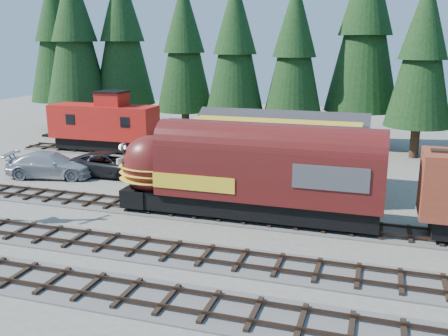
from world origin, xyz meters
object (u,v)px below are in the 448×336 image
(pickup_truck_a, at_px, (110,164))
(locomotive, at_px, (239,177))
(caboose, at_px, (104,124))
(depot, at_px, (273,149))
(pickup_truck_b, at_px, (51,165))

(pickup_truck_a, bearing_deg, locomotive, -118.93)
(caboose, bearing_deg, locomotive, -38.99)
(depot, height_order, locomotive, depot)
(caboose, height_order, pickup_truck_b, caboose)
(locomotive, relative_size, pickup_truck_a, 2.40)
(pickup_truck_b, bearing_deg, pickup_truck_a, -79.70)
(locomotive, xyz_separation_m, pickup_truck_a, (-12.29, 6.31, -1.61))
(pickup_truck_a, bearing_deg, caboose, 31.29)
(caboose, distance_m, pickup_truck_b, 9.67)
(locomotive, bearing_deg, pickup_truck_a, 152.83)
(locomotive, distance_m, caboose, 22.25)
(pickup_truck_b, bearing_deg, depot, -96.34)
(depot, height_order, pickup_truck_b, depot)
(locomotive, height_order, pickup_truck_b, locomotive)
(depot, bearing_deg, pickup_truck_a, -179.15)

